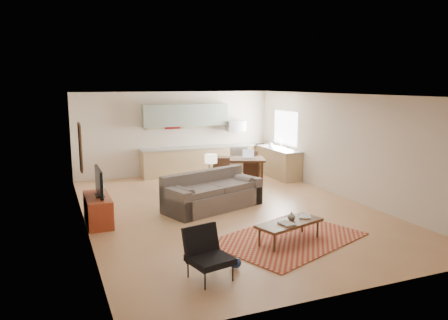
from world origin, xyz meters
name	(u,v)px	position (x,y,z in m)	size (l,w,h in m)	color
room	(229,154)	(0.00, 0.00, 1.35)	(9.00, 9.00, 9.00)	#AF7A50
kitchen_counter_back	(205,160)	(0.90, 4.18, 0.46)	(4.26, 0.64, 0.92)	#9F855B
kitchen_counter_right	(276,162)	(2.93, 3.00, 0.46)	(0.64, 2.26, 0.92)	#9F855B
kitchen_range	(236,158)	(2.00, 4.18, 0.45)	(0.62, 0.62, 0.90)	#A5A8AD
kitchen_microwave	(235,126)	(2.00, 4.20, 1.55)	(0.62, 0.40, 0.35)	#A5A8AD
upper_cabinets	(186,115)	(0.30, 4.33, 1.95)	(2.80, 0.34, 0.70)	gray
window_right	(285,128)	(3.23, 3.00, 1.55)	(0.02, 1.40, 1.05)	white
wall_art_left	(81,147)	(-3.21, 0.90, 1.55)	(0.06, 0.42, 1.10)	olive
triptych	(173,121)	(-0.10, 4.47, 1.75)	(1.70, 0.04, 0.50)	beige
rug	(288,238)	(0.29, -2.26, 0.01)	(2.75, 1.90, 0.02)	maroon
sofa	(213,191)	(-0.31, 0.23, 0.43)	(2.50, 1.09, 0.87)	#574C46
coffee_table	(289,232)	(0.22, -2.42, 0.20)	(1.35, 0.54, 0.41)	#4A2D18
book_a	(282,225)	(-0.02, -2.54, 0.42)	(0.27, 0.34, 0.03)	maroon
book_b	(299,216)	(0.55, -2.21, 0.41)	(0.34, 0.38, 0.02)	navy
vase	(291,216)	(0.31, -2.33, 0.48)	(0.18, 0.18, 0.16)	black
armchair	(210,255)	(-1.71, -3.34, 0.40)	(0.69, 0.69, 0.79)	black
tv_credenza	(98,210)	(-2.98, 0.12, 0.30)	(0.50, 1.30, 0.60)	maroon
tv	(99,182)	(-2.93, 0.12, 0.90)	(0.10, 1.00, 0.60)	black
console_table	(211,186)	(0.00, 1.19, 0.33)	(0.56, 0.37, 0.65)	#362115
table_lamp	(211,164)	(0.00, 1.19, 0.91)	(0.32, 0.32, 0.52)	beige
dining_table	(237,171)	(1.26, 2.34, 0.39)	(1.56, 0.89, 0.79)	#362115
dining_chair_near	(223,175)	(0.59, 1.85, 0.44)	(0.42, 0.44, 0.88)	#362115
dining_chair_far	(251,165)	(1.92, 2.82, 0.46)	(0.44, 0.46, 0.93)	#362115
laptop	(249,154)	(1.57, 2.23, 0.91)	(0.33, 0.25, 0.25)	#A5A8AD
soap_bottle	(271,144)	(2.83, 3.20, 1.02)	(0.09, 0.09, 0.19)	beige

